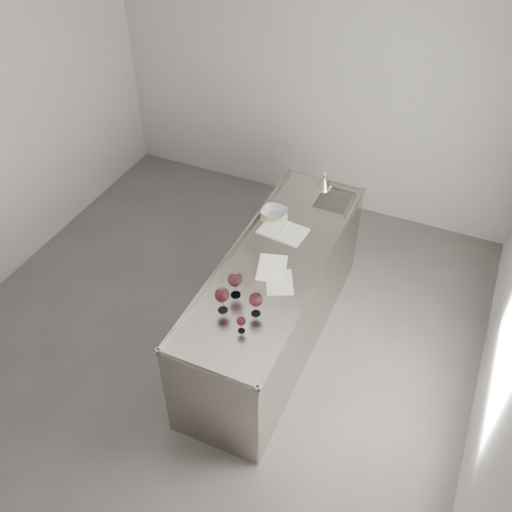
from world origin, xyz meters
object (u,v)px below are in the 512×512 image
at_px(wine_glass_right, 256,300).
at_px(notebook, 283,231).
at_px(wine_glass_left, 235,280).
at_px(ceramic_bowl, 274,213).
at_px(wine_glass_small, 241,322).
at_px(wine_glass_middle, 222,296).
at_px(wine_funnel, 324,183).
at_px(counter, 275,300).

xyz_separation_m(wine_glass_right, notebook, (-0.18, 0.95, -0.13)).
xyz_separation_m(wine_glass_left, ceramic_bowl, (-0.11, 0.99, -0.11)).
bearing_deg(wine_glass_small, wine_glass_middle, 149.24).
height_order(wine_glass_left, wine_funnel, wine_glass_left).
bearing_deg(wine_glass_left, ceramic_bowl, 96.10).
distance_m(wine_glass_middle, wine_funnel, 1.76).
bearing_deg(wine_glass_middle, wine_glass_small, -30.76).
xyz_separation_m(wine_glass_left, wine_glass_small, (0.19, -0.30, -0.06)).
relative_size(counter, notebook, 5.94).
xyz_separation_m(ceramic_bowl, wine_funnel, (0.25, 0.58, 0.01)).
xyz_separation_m(wine_glass_middle, ceramic_bowl, (-0.09, 1.17, -0.10)).
relative_size(ceramic_bowl, wine_funnel, 1.10).
bearing_deg(notebook, wine_glass_middle, -87.32).
bearing_deg(wine_funnel, wine_glass_left, -95.25).
height_order(counter, wine_glass_right, wine_glass_right).
xyz_separation_m(notebook, wine_funnel, (0.11, 0.73, 0.06)).
bearing_deg(wine_glass_left, wine_funnel, 84.75).
bearing_deg(notebook, wine_glass_right, -73.70).
bearing_deg(notebook, wine_funnel, 87.64).
bearing_deg(counter, notebook, 103.94).
distance_m(wine_glass_small, ceramic_bowl, 1.32).
bearing_deg(ceramic_bowl, counter, -65.07).
bearing_deg(wine_glass_small, wine_funnel, 91.37).
relative_size(wine_glass_small, notebook, 0.33).
bearing_deg(notebook, wine_glass_small, -76.65).
relative_size(wine_glass_left, notebook, 0.54).
relative_size(wine_glass_middle, wine_glass_small, 1.58).
height_order(wine_glass_right, wine_funnel, wine_funnel).
height_order(counter, notebook, counter).
xyz_separation_m(counter, wine_glass_left, (-0.12, -0.49, 0.62)).
xyz_separation_m(wine_glass_left, wine_funnel, (0.14, 1.57, -0.10)).
bearing_deg(ceramic_bowl, wine_glass_right, -73.79).
relative_size(wine_glass_left, wine_glass_right, 1.12).
relative_size(wine_glass_middle, notebook, 0.52).
bearing_deg(wine_funnel, wine_glass_middle, -95.29).
relative_size(notebook, wine_funnel, 2.05).
distance_m(wine_glass_right, wine_glass_small, 0.20).
xyz_separation_m(wine_glass_middle, wine_glass_right, (0.23, 0.07, -0.01)).
bearing_deg(wine_funnel, wine_glass_small, -88.63).
height_order(wine_glass_small, ceramic_bowl, wine_glass_small).
height_order(wine_glass_right, wine_glass_small, wine_glass_right).
height_order(wine_glass_right, ceramic_bowl, wine_glass_right).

